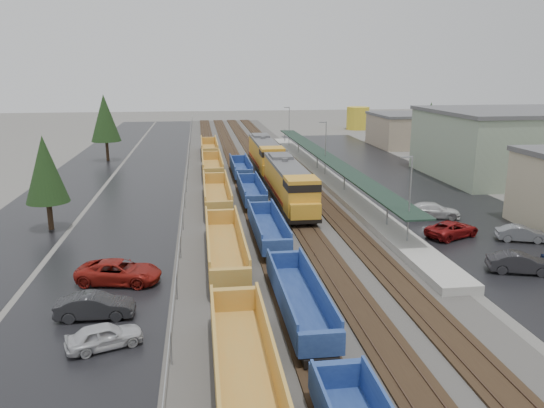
{
  "coord_description": "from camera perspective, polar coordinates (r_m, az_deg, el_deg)",
  "views": [
    {
      "loc": [
        -7.73,
        -20.88,
        14.78
      ],
      "look_at": [
        -0.83,
        29.13,
        2.0
      ],
      "focal_mm": 35.0,
      "sensor_mm": 36.0,
      "label": 1
    }
  ],
  "objects": [
    {
      "name": "parked_car_east_c",
      "position": [
        56.83,
        16.96,
        -0.69
      ],
      "size": [
        3.36,
        5.72,
        1.56
      ],
      "primitive_type": "imported",
      "rotation": [
        0.0,
        0.0,
        1.34
      ],
      "color": "silver",
      "rests_on": "ground"
    },
    {
      "name": "locomotive_lead",
      "position": [
        59.01,
        1.81,
        2.22
      ],
      "size": [
        3.2,
        21.1,
        4.78
      ],
      "color": "black",
      "rests_on": "ground"
    },
    {
      "name": "well_string_yellow",
      "position": [
        50.67,
        -5.61,
        -1.38
      ],
      "size": [
        2.79,
        107.16,
        2.47
      ],
      "color": "#C48B36",
      "rests_on": "ground"
    },
    {
      "name": "tree_west_far",
      "position": [
        92.47,
        -17.54,
        8.81
      ],
      "size": [
        4.84,
        4.84,
        11.0
      ],
      "color": "#332316",
      "rests_on": "ground"
    },
    {
      "name": "chainlink_fence",
      "position": [
        80.42,
        -9.03,
        4.61
      ],
      "size": [
        0.08,
        160.04,
        2.02
      ],
      "color": "gray",
      "rests_on": "ground"
    },
    {
      "name": "storage_tank",
      "position": [
        138.77,
        9.21,
        9.1
      ],
      "size": [
        5.69,
        5.69,
        5.69
      ],
      "primitive_type": "cylinder",
      "color": "gold",
      "rests_on": "ground"
    },
    {
      "name": "east_commuter_lot",
      "position": [
        77.18,
        12.59,
        2.83
      ],
      "size": [
        16.0,
        100.0,
        0.02
      ],
      "primitive_type": "cube",
      "color": "black",
      "rests_on": "ground"
    },
    {
      "name": "tree_east",
      "position": [
        86.99,
        16.61,
        8.14
      ],
      "size": [
        4.4,
        4.4,
        10.0
      ],
      "color": "#332316",
      "rests_on": "ground"
    },
    {
      "name": "parked_car_east_e",
      "position": [
        51.95,
        25.23,
        -2.92
      ],
      "size": [
        2.71,
        4.5,
        1.4
      ],
      "primitive_type": "imported",
      "rotation": [
        0.0,
        0.0,
        1.26
      ],
      "color": "slate",
      "rests_on": "ground"
    },
    {
      "name": "tree_west_near",
      "position": [
        53.6,
        -23.21,
        3.43
      ],
      "size": [
        3.96,
        3.96,
        9.0
      ],
      "color": "#332316",
      "rests_on": "ground"
    },
    {
      "name": "parked_car_west_b",
      "position": [
        34.69,
        -18.49,
        -10.39
      ],
      "size": [
        1.72,
        4.71,
        1.54
      ],
      "primitive_type": "imported",
      "rotation": [
        0.0,
        0.0,
        1.55
      ],
      "color": "black",
      "rests_on": "ground"
    },
    {
      "name": "industrial_buildings",
      "position": [
        81.43,
        26.31,
        5.31
      ],
      "size": [
        32.52,
        75.3,
        9.5
      ],
      "color": "tan",
      "rests_on": "ground"
    },
    {
      "name": "well_string_blue",
      "position": [
        46.9,
        -0.49,
        -2.74
      ],
      "size": [
        2.46,
        72.74,
        2.18
      ],
      "color": "navy",
      "rests_on": "ground"
    },
    {
      "name": "station_platform",
      "position": [
        74.29,
        5.72,
        3.24
      ],
      "size": [
        3.0,
        80.0,
        8.0
      ],
      "color": "#9E9B93",
      "rests_on": "ground"
    },
    {
      "name": "west_parking_lot",
      "position": [
        82.54,
        -12.8,
        3.54
      ],
      "size": [
        10.0,
        160.0,
        0.02
      ],
      "primitive_type": "cube",
      "color": "black",
      "rests_on": "ground"
    },
    {
      "name": "parked_car_west_a",
      "position": [
        31.14,
        -17.59,
        -13.39
      ],
      "size": [
        2.97,
        4.42,
        1.4
      ],
      "primitive_type": "imported",
      "rotation": [
        0.0,
        0.0,
        1.92
      ],
      "color": "#B8B9BD",
      "rests_on": "ground"
    },
    {
      "name": "locomotive_trail",
      "position": [
        79.45,
        -0.72,
        5.34
      ],
      "size": [
        3.2,
        21.1,
        4.78
      ],
      "color": "black",
      "rests_on": "ground"
    },
    {
      "name": "ballast_strip",
      "position": [
        82.57,
        -2.36,
        3.91
      ],
      "size": [
        20.0,
        160.0,
        0.08
      ],
      "primitive_type": "cube",
      "color": "#302D2B",
      "rests_on": "ground"
    },
    {
      "name": "parked_car_west_c",
      "position": [
        39.55,
        -16.11,
        -7.04
      ],
      "size": [
        3.87,
        6.36,
        1.65
      ],
      "primitive_type": "imported",
      "rotation": [
        0.0,
        0.0,
        1.37
      ],
      "color": "maroon",
      "rests_on": "ground"
    },
    {
      "name": "parked_car_east_a",
      "position": [
        43.95,
        25.13,
        -5.78
      ],
      "size": [
        2.94,
        4.96,
        1.54
      ],
      "primitive_type": "imported",
      "rotation": [
        0.0,
        0.0,
        1.27
      ],
      "color": "black",
      "rests_on": "ground"
    },
    {
      "name": "distant_hills",
      "position": [
        237.9,
        5.01,
        10.59
      ],
      "size": [
        301.0,
        140.0,
        25.2
      ],
      "color": "#55644E",
      "rests_on": "ground"
    },
    {
      "name": "trackbed",
      "position": [
        82.55,
        -2.36,
        3.99
      ],
      "size": [
        14.6,
        160.0,
        0.22
      ],
      "color": "black",
      "rests_on": "ground"
    },
    {
      "name": "west_road",
      "position": [
        84.01,
        -19.61,
        3.25
      ],
      "size": [
        9.0,
        160.0,
        0.02
      ],
      "primitive_type": "cube",
      "color": "black",
      "rests_on": "ground"
    },
    {
      "name": "parked_car_east_b",
      "position": [
        50.88,
        18.83,
        -2.6
      ],
      "size": [
        4.4,
        5.84,
        1.47
      ],
      "primitive_type": "imported",
      "rotation": [
        0.0,
        0.0,
        1.99
      ],
      "color": "maroon",
      "rests_on": "ground"
    },
    {
      "name": "ground",
      "position": [
        26.72,
        11.01,
        -19.67
      ],
      "size": [
        360.0,
        360.0,
        0.0
      ],
      "primitive_type": "plane",
      "color": "#56544F",
      "rests_on": "ground"
    }
  ]
}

